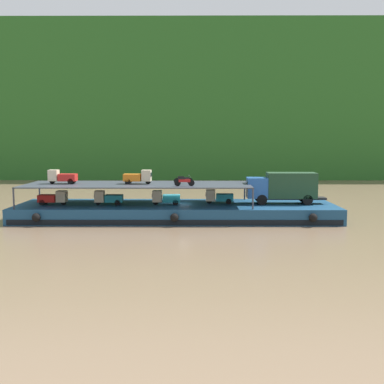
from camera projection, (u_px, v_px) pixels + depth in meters
name	position (u px, v px, depth m)	size (l,w,h in m)	color
ground_plane	(176.00, 219.00, 47.78)	(400.00, 400.00, 0.00)	#7F664C
hillside_far_bank	(187.00, 94.00, 106.16)	(122.23, 29.75, 32.02)	#286023
cargo_barge	(176.00, 212.00, 47.68)	(31.25, 8.93, 1.50)	navy
covered_lorry	(283.00, 187.00, 47.76)	(7.89, 2.42, 3.10)	#285BA3
cargo_rack	(138.00, 185.00, 47.44)	(22.05, 7.51, 2.00)	#383D47
mini_truck_lower_stern	(53.00, 198.00, 47.05)	(2.78, 1.27, 1.38)	red
mini_truck_lower_aft	(108.00, 198.00, 47.00)	(2.78, 1.26, 1.38)	teal
mini_truck_lower_mid	(166.00, 198.00, 47.10)	(2.76, 1.24, 1.38)	teal
mini_truck_lower_fore	(219.00, 197.00, 47.87)	(2.80, 1.30, 1.38)	teal
mini_truck_upper_stern	(62.00, 177.00, 47.55)	(2.76, 1.23, 1.38)	red
mini_truck_upper_mid	(138.00, 177.00, 47.39)	(2.77, 1.26, 1.38)	orange
motorcycle_upper_port	(184.00, 182.00, 45.11)	(1.90, 0.55, 0.87)	black
motorcycle_upper_centre	(183.00, 180.00, 47.35)	(1.89, 0.55, 0.87)	black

